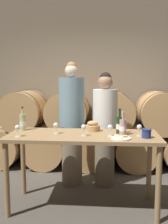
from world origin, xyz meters
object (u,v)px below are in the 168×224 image
Objects in this scene: person_right at (105,129)px; wine_bottle_rose at (123,127)px; cheese_plate at (121,138)px; wine_bottle_white at (23,122)px; bread_basket at (93,127)px; blue_crock at (146,133)px; wine_bottle_red at (119,125)px; wine_glass_far_right at (139,128)px; person_left at (72,124)px; tasting_table at (83,144)px; wine_glass_center at (84,128)px; wine_glass_far_left at (17,128)px; wine_glass_right at (110,128)px; wine_glass_left at (56,126)px.

person_right is 5.89× the size of wine_bottle_rose.
wine_bottle_rose is 0.23m from cheese_plate.
bread_basket is at bearing 1.87° from wine_bottle_white.
person_right is at bearing 119.04° from blue_crock.
wine_bottle_red is 1.63× the size of bread_basket.
wine_glass_far_right reaches higher than blue_crock.
wine_glass_far_right is (-0.07, 0.09, 0.04)m from blue_crock.
cheese_plate is (0.66, -0.91, 0.01)m from person_left.
tasting_table is 0.24m from wine_glass_center.
person_right is at bearing 72.96° from wine_glass_center.
wine_glass_far_left reaches higher than cheese_plate.
person_left is 1.00m from wine_bottle_rose.
wine_glass_right is at bearing -123.91° from wine_bottle_red.
tasting_table is 0.70m from wine_glass_far_right.
wine_glass_center is (0.81, -0.27, -0.01)m from wine_bottle_white.
wine_bottle_white is at bearing -178.13° from bread_basket.
person_right is 1.35m from wine_glass_far_left.
wine_glass_right reaches higher than tasting_table.
bread_basket is at bearing 73.35° from wine_glass_center.
bread_basket is 0.37m from wine_glass_right.
wine_bottle_rose is at bearing -7.98° from wine_bottle_white.
person_left is 0.72m from wine_glass_left.
wine_bottle_white is 2.25× the size of wine_glass_center.
blue_crock is at bearing -37.55° from wine_bottle_red.
wine_bottle_white reaches higher than wine_glass_far_left.
person_left is at bearing 137.02° from wine_bottle_red.
tasting_table is 0.75m from person_left.
person_left is 1.16m from wine_glass_far_right.
wine_glass_far_left is 0.76m from wine_glass_center.
wine_glass_center is at bearing 176.36° from blue_crock.
wine_glass_far_right reaches higher than bread_basket.
blue_crock is 1.07m from wine_glass_left.
person_left reaches higher than wine_glass_far_left.
wine_glass_far_left is 1.00× the size of wine_glass_left.
wine_bottle_red is at bearing -4.25° from wine_bottle_white.
tasting_table is 13.30× the size of wine_glass_far_left.
wine_glass_right is (-0.41, 0.05, 0.04)m from blue_crock.
wine_glass_left is at bearing 24.47° from wine_glass_far_left.
wine_glass_center reaches higher than tasting_table.
person_right is 7.42× the size of cheese_plate.
wine_glass_right is (0.22, -0.29, 0.05)m from bread_basket.
person_left is 9.78× the size of bread_basket.
wine_glass_left and wine_glass_right have the same top height.
person_left reaches higher than bread_basket.
blue_crock is 0.59× the size of bread_basket.
wine_glass_far_right is (0.99, -0.04, 0.00)m from wine_glass_left.
tasting_table is 8.03× the size of cheese_plate.
bread_basket is 1.37× the size of wine_glass_center.
person_right is at bearing 106.74° from wine_bottle_rose.
wine_bottle_rose is 1.53× the size of bread_basket.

